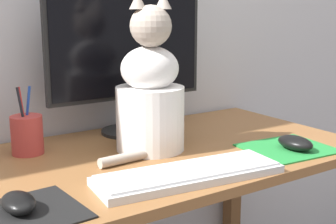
% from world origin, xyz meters
% --- Properties ---
extents(desk, '(1.19, 0.62, 0.72)m').
position_xyz_m(desk, '(0.00, 0.00, 0.61)').
color(desk, brown).
rests_on(desk, ground_plane).
extents(monitor, '(0.51, 0.17, 0.42)m').
position_xyz_m(monitor, '(0.07, 0.21, 0.96)').
color(monitor, black).
rests_on(monitor, desk).
extents(keyboard, '(0.45, 0.19, 0.02)m').
position_xyz_m(keyboard, '(-0.02, -0.21, 0.73)').
color(keyboard, silver).
rests_on(keyboard, desk).
extents(mousepad_left, '(0.23, 0.21, 0.00)m').
position_xyz_m(mousepad_left, '(-0.39, -0.20, 0.72)').
color(mousepad_left, black).
rests_on(mousepad_left, desk).
extents(mousepad_right, '(0.25, 0.22, 0.00)m').
position_xyz_m(mousepad_right, '(0.35, -0.18, 0.72)').
color(mousepad_right, '#238438').
rests_on(mousepad_right, desk).
extents(computer_mouse_left, '(0.06, 0.10, 0.03)m').
position_xyz_m(computer_mouse_left, '(-0.39, -0.18, 0.74)').
color(computer_mouse_left, black).
rests_on(computer_mouse_left, mousepad_left).
extents(computer_mouse_right, '(0.07, 0.11, 0.04)m').
position_xyz_m(computer_mouse_right, '(0.35, -0.20, 0.74)').
color(computer_mouse_right, black).
rests_on(computer_mouse_right, mousepad_right).
extents(cat, '(0.30, 0.23, 0.42)m').
position_xyz_m(cat, '(0.03, 0.03, 0.88)').
color(cat, white).
rests_on(cat, desk).
extents(pen_cup, '(0.08, 0.08, 0.18)m').
position_xyz_m(pen_cup, '(-0.26, 0.18, 0.77)').
color(pen_cup, '#B23833').
rests_on(pen_cup, desk).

